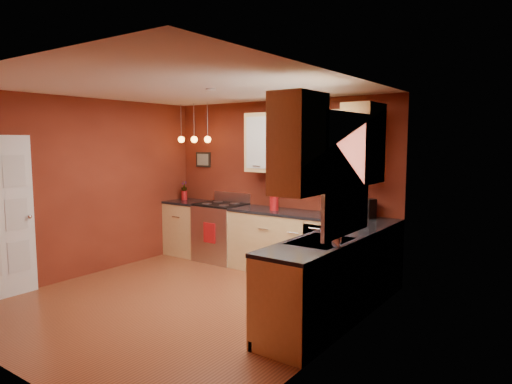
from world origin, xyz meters
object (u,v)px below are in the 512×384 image
Objects in this scene: sink at (321,243)px; gas_range at (221,232)px; coffee_maker at (368,209)px; soap_pump at (336,238)px; red_canister at (274,203)px.

gas_range is at bearing 150.22° from sink.
sink is 1.63m from coffee_maker.
soap_pump is at bearing -30.07° from gas_range.
coffee_maker is at bearing 102.43° from soap_pump.
sink reaches higher than gas_range.
gas_range is 3.36m from soap_pump.
red_canister is (-1.55, 1.46, 0.13)m from sink.
red_canister reaches higher than gas_range.
coffee_maker reaches higher than soap_pump.
sink is at bearing -29.78° from gas_range.
red_canister is 1.41m from coffee_maker.
gas_range is 2.55m from coffee_maker.
red_canister is 1.24× the size of soap_pump.
coffee_maker is 1.52× the size of soap_pump.
sink is 3.29× the size of red_canister.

